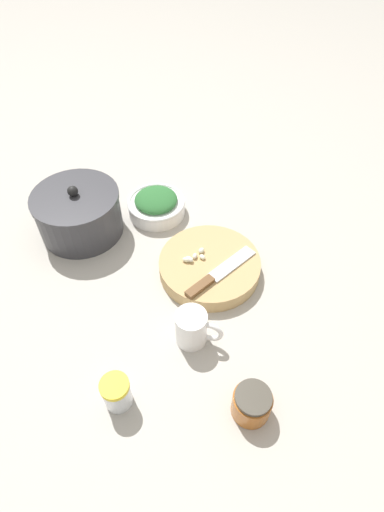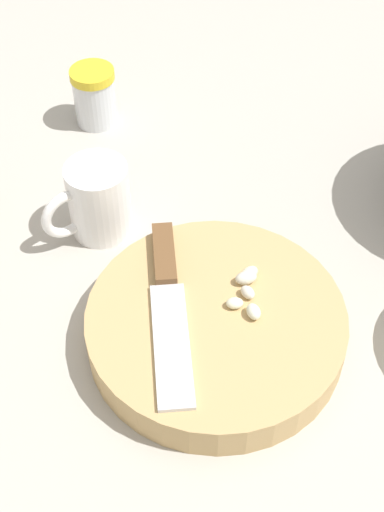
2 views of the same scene
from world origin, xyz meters
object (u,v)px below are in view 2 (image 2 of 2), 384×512
Objects in this scene: chef_knife at (168,298)px; coffee_mug at (95,202)px; cutting_board at (216,327)px; spice_jar at (95,96)px; garlic_cloves at (246,290)px.

chef_knife is 0.16m from coffee_mug.
spice_jar is (-0.33, 0.21, 0.02)m from cutting_board.
chef_knife is 3.27× the size of garlic_cloves.
chef_knife is 2.39× the size of spice_jar.
chef_knife reaches higher than cutting_board.
spice_jar reaches higher than chef_knife.
chef_knife and garlic_cloves have the same top height.
spice_jar is at bearing 129.76° from coffee_mug.
coffee_mug is at bearing -50.24° from spice_jar.
spice_jar is at bearing 147.05° from cutting_board.
chef_knife is at bearing -165.61° from cutting_board.
garlic_cloves is 0.21m from coffee_mug.
coffee_mug reaches higher than chef_knife.
coffee_mug is (-0.15, 0.07, 0.00)m from chef_knife.
garlic_cloves is (0.06, 0.05, 0.00)m from chef_knife.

